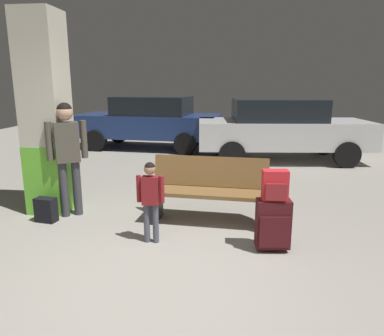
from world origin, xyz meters
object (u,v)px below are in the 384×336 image
at_px(suitcase, 273,224).
at_px(backpack_dark_floor, 46,210).
at_px(backpack_bright, 275,186).
at_px(parked_car_far, 150,121).
at_px(adult, 67,147).
at_px(child, 150,194).
at_px(bench, 209,191).
at_px(parked_car_near, 281,128).
at_px(structural_pillar, 46,116).

bearing_deg(suitcase, backpack_dark_floor, 169.26).
xyz_separation_m(backpack_bright, parked_car_far, (-2.91, 6.56, 0.03)).
bearing_deg(backpack_dark_floor, adult, 49.25).
bearing_deg(suitcase, adult, 162.95).
height_order(suitcase, child, child).
xyz_separation_m(bench, parked_car_far, (-2.13, 5.75, 0.36)).
distance_m(bench, parked_car_far, 6.14).
height_order(adult, parked_car_near, adult).
height_order(backpack_dark_floor, parked_car_far, parked_car_far).
height_order(suitcase, parked_car_far, parked_car_far).
distance_m(suitcase, adult, 2.98).
height_order(suitcase, backpack_dark_floor, suitcase).
bearing_deg(parked_car_near, suitcase, -97.65).
xyz_separation_m(suitcase, child, (-1.42, 0.07, 0.29)).
distance_m(adult, backpack_dark_floor, 0.91).
bearing_deg(adult, backpack_dark_floor, -130.75).
distance_m(bench, adult, 2.07).
distance_m(child, backpack_dark_floor, 1.73).
height_order(suitcase, adult, adult).
xyz_separation_m(adult, backpack_dark_floor, (-0.24, -0.28, -0.83)).
relative_size(backpack_dark_floor, parked_car_near, 0.08).
height_order(backpack_bright, adult, adult).
bearing_deg(backpack_bright, suitcase, 62.83).
height_order(child, parked_car_near, parked_car_near).
bearing_deg(parked_car_far, child, -77.07).
height_order(bench, adult, adult).
distance_m(backpack_bright, adult, 2.91).
relative_size(bench, parked_car_near, 0.39).
height_order(backpack_bright, child, child).
distance_m(child, adult, 1.61).
bearing_deg(bench, adult, 178.92).
height_order(structural_pillar, backpack_dark_floor, structural_pillar).
distance_m(structural_pillar, backpack_dark_floor, 1.35).
xyz_separation_m(adult, parked_car_far, (-0.14, 5.71, -0.19)).
bearing_deg(parked_car_far, structural_pillar, -92.48).
xyz_separation_m(bench, child, (-0.64, -0.74, 0.17)).
relative_size(backpack_dark_floor, parked_car_far, 0.08).
bearing_deg(adult, structural_pillar, 151.70).
xyz_separation_m(child, backpack_dark_floor, (-1.59, 0.50, -0.44)).
height_order(suitcase, backpack_bright, backpack_bright).
height_order(backpack_bright, parked_car_near, parked_car_near).
bearing_deg(child, backpack_bright, -2.90).
bearing_deg(bench, backpack_dark_floor, -173.81).
relative_size(structural_pillar, backpack_dark_floor, 8.41).
bearing_deg(adult, parked_car_far, 91.39).
bearing_deg(child, adult, 150.03).
xyz_separation_m(structural_pillar, parked_car_near, (3.85, 4.14, -0.61)).
distance_m(bench, child, 0.99).
bearing_deg(suitcase, bench, 134.05).
bearing_deg(backpack_bright, child, 177.10).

